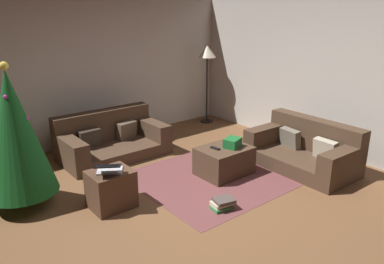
# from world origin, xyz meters

# --- Properties ---
(ground_plane) EXTENTS (6.40, 6.40, 0.00)m
(ground_plane) POSITION_xyz_m (0.00, 0.00, 0.00)
(ground_plane) COLOR brown
(rear_partition) EXTENTS (6.40, 0.12, 2.60)m
(rear_partition) POSITION_xyz_m (0.00, 3.14, 1.30)
(rear_partition) COLOR beige
(rear_partition) RESTS_ON ground_plane
(corner_partition) EXTENTS (0.12, 6.40, 2.60)m
(corner_partition) POSITION_xyz_m (3.14, 0.00, 1.30)
(corner_partition) COLOR beige
(corner_partition) RESTS_ON ground_plane
(couch_left) EXTENTS (1.73, 0.96, 0.73)m
(couch_left) POSITION_xyz_m (0.11, 2.27, 0.27)
(couch_left) COLOR #473323
(couch_left) RESTS_ON ground_plane
(couch_right) EXTENTS (0.95, 1.65, 0.73)m
(couch_right) POSITION_xyz_m (2.25, -0.10, 0.28)
(couch_right) COLOR #473323
(couch_right) RESTS_ON ground_plane
(ottoman) EXTENTS (0.77, 0.58, 0.42)m
(ottoman) POSITION_xyz_m (1.07, 0.49, 0.21)
(ottoman) COLOR #473323
(ottoman) RESTS_ON ground_plane
(gift_box) EXTENTS (0.30, 0.27, 0.14)m
(gift_box) POSITION_xyz_m (1.18, 0.43, 0.49)
(gift_box) COLOR #19662D
(gift_box) RESTS_ON ottoman
(tv_remote) EXTENTS (0.07, 0.16, 0.02)m
(tv_remote) POSITION_xyz_m (0.93, 0.54, 0.43)
(tv_remote) COLOR black
(tv_remote) RESTS_ON ottoman
(christmas_tree) EXTENTS (0.87, 0.87, 1.82)m
(christmas_tree) POSITION_xyz_m (-1.56, 1.37, 0.97)
(christmas_tree) COLOR brown
(christmas_tree) RESTS_ON ground_plane
(side_table) EXTENTS (0.52, 0.44, 0.49)m
(side_table) POSITION_xyz_m (-0.71, 0.66, 0.24)
(side_table) COLOR #4C3323
(side_table) RESTS_ON ground_plane
(laptop) EXTENTS (0.45, 0.47, 0.16)m
(laptop) POSITION_xyz_m (-0.74, 0.62, 0.54)
(laptop) COLOR silver
(laptop) RESTS_ON side_table
(book_stack) EXTENTS (0.31, 0.26, 0.14)m
(book_stack) POSITION_xyz_m (0.33, -0.26, 0.07)
(book_stack) COLOR #387A47
(book_stack) RESTS_ON ground_plane
(corner_lamp) EXTENTS (0.36, 0.36, 1.64)m
(corner_lamp) POSITION_xyz_m (2.67, 2.71, 1.40)
(corner_lamp) COLOR black
(corner_lamp) RESTS_ON ground_plane
(area_rug) EXTENTS (2.60, 2.00, 0.01)m
(area_rug) POSITION_xyz_m (1.07, 0.49, 0.00)
(area_rug) COLOR brown
(area_rug) RESTS_ON ground_plane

